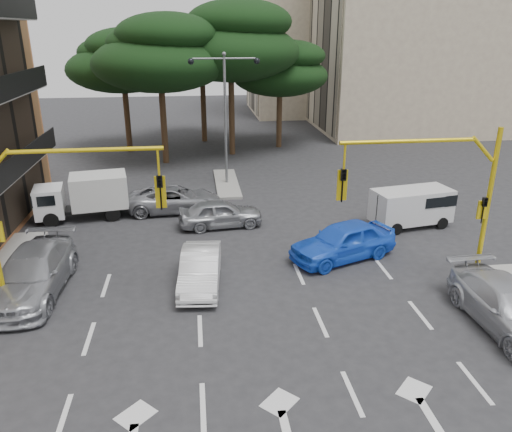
{
  "coord_description": "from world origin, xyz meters",
  "views": [
    {
      "loc": [
        -1.92,
        -13.93,
        9.21
      ],
      "look_at": [
        0.59,
        6.01,
        1.6
      ],
      "focal_mm": 35.0,
      "sensor_mm": 36.0,
      "label": 1
    }
  ],
  "objects_px": {
    "street_lamp_center": "(225,96)",
    "car_silver_cross_b": "(221,213)",
    "van_white": "(411,208)",
    "box_truck_a": "(83,197)",
    "signal_mast_right": "(444,188)",
    "car_silver_parked": "(509,307)",
    "car_white_hatch": "(200,269)",
    "car_silver_cross_a": "(175,199)",
    "car_silver_wagon": "(32,273)",
    "signal_mast_left": "(45,204)",
    "car_blue_compact": "(343,241)"
  },
  "relations": [
    {
      "from": "street_lamp_center",
      "to": "car_silver_cross_b",
      "type": "xyz_separation_m",
      "value": [
        -0.79,
        -7.0,
        -4.73
      ]
    },
    {
      "from": "van_white",
      "to": "box_truck_a",
      "type": "bearing_deg",
      "value": -110.79
    },
    {
      "from": "street_lamp_center",
      "to": "signal_mast_right",
      "type": "bearing_deg",
      "value": -64.09
    },
    {
      "from": "car_silver_parked",
      "to": "car_white_hatch",
      "type": "bearing_deg",
      "value": 155.62
    },
    {
      "from": "van_white",
      "to": "car_silver_cross_a",
      "type": "bearing_deg",
      "value": -117.15
    },
    {
      "from": "box_truck_a",
      "to": "car_silver_cross_a",
      "type": "bearing_deg",
      "value": -93.5
    },
    {
      "from": "car_silver_cross_a",
      "to": "box_truck_a",
      "type": "relative_size",
      "value": 1.07
    },
    {
      "from": "signal_mast_right",
      "to": "car_silver_wagon",
      "type": "distance_m",
      "value": 15.17
    },
    {
      "from": "car_silver_cross_b",
      "to": "car_silver_parked",
      "type": "bearing_deg",
      "value": -144.57
    },
    {
      "from": "signal_mast_left",
      "to": "car_silver_parked",
      "type": "relative_size",
      "value": 1.17
    },
    {
      "from": "signal_mast_right",
      "to": "signal_mast_left",
      "type": "xyz_separation_m",
      "value": [
        -13.61,
        0.0,
        0.0
      ]
    },
    {
      "from": "car_blue_compact",
      "to": "car_silver_wagon",
      "type": "xyz_separation_m",
      "value": [
        -12.11,
        -1.45,
        0.01
      ]
    },
    {
      "from": "signal_mast_left",
      "to": "car_silver_cross_a",
      "type": "bearing_deg",
      "value": 68.6
    },
    {
      "from": "car_white_hatch",
      "to": "car_blue_compact",
      "type": "relative_size",
      "value": 0.88
    },
    {
      "from": "car_silver_cross_b",
      "to": "box_truck_a",
      "type": "bearing_deg",
      "value": 68.08
    },
    {
      "from": "signal_mast_right",
      "to": "box_truck_a",
      "type": "distance_m",
      "value": 17.27
    },
    {
      "from": "car_silver_parked",
      "to": "box_truck_a",
      "type": "distance_m",
      "value": 19.72
    },
    {
      "from": "car_blue_compact",
      "to": "car_silver_wagon",
      "type": "relative_size",
      "value": 0.85
    },
    {
      "from": "car_white_hatch",
      "to": "car_silver_parked",
      "type": "relative_size",
      "value": 0.8
    },
    {
      "from": "car_blue_compact",
      "to": "car_silver_cross_a",
      "type": "distance_m",
      "value": 9.9
    },
    {
      "from": "car_white_hatch",
      "to": "car_blue_compact",
      "type": "bearing_deg",
      "value": 19.95
    },
    {
      "from": "car_blue_compact",
      "to": "car_silver_cross_b",
      "type": "height_order",
      "value": "car_blue_compact"
    },
    {
      "from": "car_white_hatch",
      "to": "box_truck_a",
      "type": "relative_size",
      "value": 0.89
    },
    {
      "from": "car_silver_cross_a",
      "to": "car_silver_cross_b",
      "type": "height_order",
      "value": "car_silver_cross_b"
    },
    {
      "from": "car_silver_wagon",
      "to": "car_silver_cross_b",
      "type": "relative_size",
      "value": 1.36
    },
    {
      "from": "street_lamp_center",
      "to": "car_silver_cross_b",
      "type": "distance_m",
      "value": 8.49
    },
    {
      "from": "car_blue_compact",
      "to": "car_silver_parked",
      "type": "relative_size",
      "value": 0.91
    },
    {
      "from": "signal_mast_left",
      "to": "car_blue_compact",
      "type": "relative_size",
      "value": 1.28
    },
    {
      "from": "signal_mast_right",
      "to": "car_silver_wagon",
      "type": "bearing_deg",
      "value": 175.18
    },
    {
      "from": "street_lamp_center",
      "to": "car_silver_cross_b",
      "type": "height_order",
      "value": "street_lamp_center"
    },
    {
      "from": "signal_mast_right",
      "to": "street_lamp_center",
      "type": "xyz_separation_m",
      "value": [
        -6.8,
        14.01,
        1.54
      ]
    },
    {
      "from": "car_silver_cross_a",
      "to": "car_silver_cross_b",
      "type": "distance_m",
      "value": 3.39
    },
    {
      "from": "car_silver_cross_b",
      "to": "car_silver_parked",
      "type": "relative_size",
      "value": 0.8
    },
    {
      "from": "signal_mast_left",
      "to": "street_lamp_center",
      "type": "bearing_deg",
      "value": 64.09
    },
    {
      "from": "car_silver_wagon",
      "to": "car_silver_cross_a",
      "type": "distance_m",
      "value": 9.62
    },
    {
      "from": "signal_mast_right",
      "to": "van_white",
      "type": "distance_m",
      "value": 6.82
    },
    {
      "from": "car_silver_parked",
      "to": "van_white",
      "type": "xyz_separation_m",
      "value": [
        0.55,
        8.95,
        0.21
      ]
    },
    {
      "from": "street_lamp_center",
      "to": "car_silver_cross_b",
      "type": "bearing_deg",
      "value": -96.4
    },
    {
      "from": "signal_mast_right",
      "to": "car_silver_wagon",
      "type": "xyz_separation_m",
      "value": [
        -14.8,
        1.25,
        -3.08
      ]
    },
    {
      "from": "signal_mast_left",
      "to": "car_white_hatch",
      "type": "height_order",
      "value": "signal_mast_left"
    },
    {
      "from": "car_silver_cross_a",
      "to": "street_lamp_center",
      "type": "bearing_deg",
      "value": -35.28
    },
    {
      "from": "car_silver_wagon",
      "to": "car_silver_cross_b",
      "type": "bearing_deg",
      "value": 41.12
    },
    {
      "from": "signal_mast_left",
      "to": "car_silver_cross_b",
      "type": "xyz_separation_m",
      "value": [
        6.02,
        7.01,
        -3.19
      ]
    },
    {
      "from": "car_silver_cross_b",
      "to": "van_white",
      "type": "height_order",
      "value": "van_white"
    },
    {
      "from": "signal_mast_left",
      "to": "car_white_hatch",
      "type": "relative_size",
      "value": 1.46
    },
    {
      "from": "signal_mast_left",
      "to": "car_silver_wagon",
      "type": "xyz_separation_m",
      "value": [
        -1.2,
        1.25,
        -3.08
      ]
    },
    {
      "from": "street_lamp_center",
      "to": "car_silver_cross_a",
      "type": "relative_size",
      "value": 1.59
    },
    {
      "from": "signal_mast_left",
      "to": "street_lamp_center",
      "type": "distance_m",
      "value": 15.65
    },
    {
      "from": "signal_mast_left",
      "to": "street_lamp_center",
      "type": "relative_size",
      "value": 0.77
    },
    {
      "from": "car_blue_compact",
      "to": "car_silver_cross_a",
      "type": "height_order",
      "value": "car_blue_compact"
    }
  ]
}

